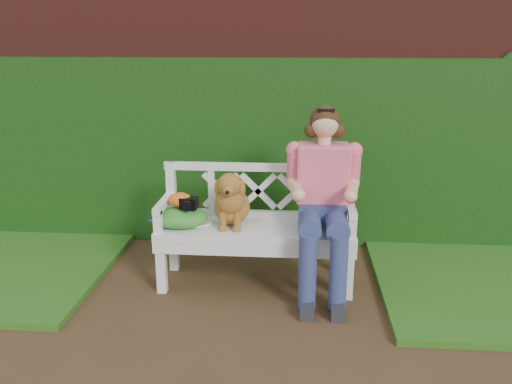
{
  "coord_description": "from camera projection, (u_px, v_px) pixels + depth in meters",
  "views": [
    {
      "loc": [
        0.45,
        -3.16,
        1.89
      ],
      "look_at": [
        0.14,
        0.75,
        0.75
      ],
      "focal_mm": 38.0,
      "sensor_mm": 36.0,
      "label": 1
    }
  ],
  "objects": [
    {
      "name": "ground",
      "position": [
        225.0,
        331.0,
        3.59
      ],
      "size": [
        60.0,
        60.0,
        0.0
      ],
      "primitive_type": "plane",
      "color": "#492F19"
    },
    {
      "name": "seated_woman",
      "position": [
        323.0,
        202.0,
        4.04
      ],
      "size": [
        0.82,
        0.93,
        1.38
      ],
      "primitive_type": null,
      "rotation": [
        0.0,
        0.0,
        0.36
      ],
      "color": "#DD5766",
      "rests_on": "ground"
    },
    {
      "name": "baseball_glove",
      "position": [
        180.0,
        200.0,
        4.12
      ],
      "size": [
        0.2,
        0.17,
        0.11
      ],
      "primitive_type": "ellipsoid",
      "rotation": [
        0.0,
        0.0,
        -0.19
      ],
      "color": "orange",
      "rests_on": "green_bag"
    },
    {
      "name": "tennis_racket",
      "position": [
        192.0,
        222.0,
        4.2
      ],
      "size": [
        0.56,
        0.29,
        0.03
      ],
      "primitive_type": null,
      "rotation": [
        0.0,
        0.0,
        0.13
      ],
      "color": "white",
      "rests_on": "garden_bench"
    },
    {
      "name": "garden_bench",
      "position": [
        256.0,
        255.0,
        4.22
      ],
      "size": [
        1.63,
        0.73,
        0.48
      ],
      "primitive_type": null,
      "rotation": [
        0.0,
        0.0,
        -0.08
      ],
      "color": "white",
      "rests_on": "ground"
    },
    {
      "name": "brick_wall",
      "position": [
        250.0,
        122.0,
        5.1
      ],
      "size": [
        10.0,
        0.3,
        2.2
      ],
      "primitive_type": "cube",
      "color": "#5E231B",
      "rests_on": "ground"
    },
    {
      "name": "camera_item",
      "position": [
        189.0,
        203.0,
        4.1
      ],
      "size": [
        0.14,
        0.11,
        0.09
      ],
      "primitive_type": "cube",
      "rotation": [
        0.0,
        0.0,
        -0.07
      ],
      "color": "black",
      "rests_on": "green_bag"
    },
    {
      "name": "green_bag",
      "position": [
        180.0,
        217.0,
        4.13
      ],
      "size": [
        0.48,
        0.41,
        0.14
      ],
      "primitive_type": null,
      "rotation": [
        0.0,
        0.0,
        -0.23
      ],
      "color": "green",
      "rests_on": "garden_bench"
    },
    {
      "name": "ivy_hedge",
      "position": [
        248.0,
        153.0,
        4.96
      ],
      "size": [
        10.0,
        0.18,
        1.7
      ],
      "primitive_type": "cube",
      "color": "#264E16",
      "rests_on": "ground"
    },
    {
      "name": "dog",
      "position": [
        231.0,
        197.0,
        4.11
      ],
      "size": [
        0.37,
        0.45,
        0.44
      ],
      "primitive_type": null,
      "rotation": [
        0.0,
        0.0,
        -0.19
      ],
      "color": "#9F6524",
      "rests_on": "garden_bench"
    }
  ]
}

